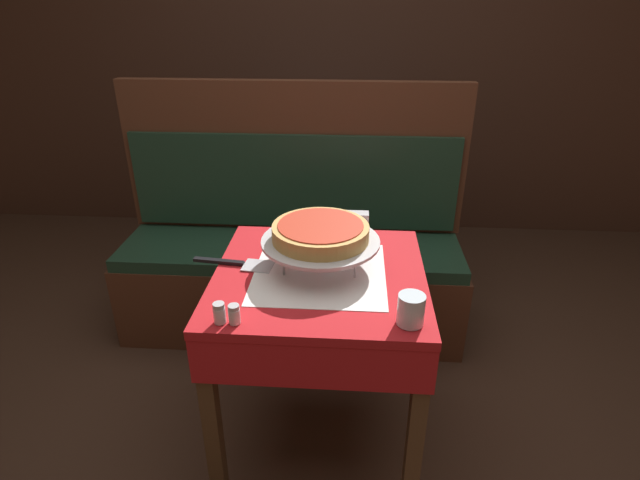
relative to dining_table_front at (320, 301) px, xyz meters
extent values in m
plane|color=#382319|center=(0.00, 0.00, -0.62)|extent=(14.00, 14.00, 0.00)
cube|color=red|center=(0.00, 0.00, 0.10)|extent=(0.71, 0.71, 0.03)
cube|color=white|center=(0.00, 0.00, 0.11)|extent=(0.44, 0.44, 0.00)
cube|color=red|center=(0.00, 0.00, 0.01)|extent=(0.70, 0.70, 0.15)
cube|color=#4C331E|center=(-0.32, -0.32, -0.27)|extent=(0.05, 0.05, 0.70)
cube|color=#4C331E|center=(0.32, -0.32, -0.27)|extent=(0.05, 0.05, 0.70)
cube|color=#4C331E|center=(-0.32, 0.32, -0.27)|extent=(0.05, 0.05, 0.70)
cube|color=#4C331E|center=(0.32, 0.32, -0.27)|extent=(0.05, 0.05, 0.70)
cube|color=#194799|center=(-0.09, 1.60, 0.09)|extent=(0.73, 0.73, 0.03)
cube|color=white|center=(-0.09, 1.60, 0.11)|extent=(0.45, 0.45, 0.00)
cube|color=#194799|center=(-0.09, 1.60, 0.02)|extent=(0.72, 0.72, 0.11)
cube|color=#4C331E|center=(-0.42, 1.27, -0.27)|extent=(0.05, 0.05, 0.70)
cube|color=#4C331E|center=(0.24, 1.27, -0.27)|extent=(0.05, 0.05, 0.70)
cube|color=#4C331E|center=(-0.42, 1.93, -0.27)|extent=(0.05, 0.05, 0.70)
cube|color=#4C331E|center=(0.24, 1.93, -0.27)|extent=(0.05, 0.05, 0.70)
cube|color=#4C2819|center=(-0.19, 0.70, -0.41)|extent=(1.67, 0.48, 0.42)
cube|color=#193323|center=(-0.19, 0.70, -0.17)|extent=(1.64, 0.47, 0.06)
cube|color=#4C2819|center=(-0.19, 0.92, 0.23)|extent=(1.67, 0.06, 0.74)
cube|color=#193323|center=(-0.19, 0.87, 0.12)|extent=(1.61, 0.02, 0.47)
cube|color=#3D2319|center=(0.00, 2.05, 0.58)|extent=(6.00, 0.04, 2.40)
cylinder|color=#ADADB2|center=(0.00, 0.18, 0.16)|extent=(0.01, 0.01, 0.09)
cylinder|color=#ADADB2|center=(-0.12, -0.02, 0.16)|extent=(0.01, 0.01, 0.09)
cylinder|color=#ADADB2|center=(0.12, -0.02, 0.16)|extent=(0.01, 0.01, 0.09)
cylinder|color=#ADADB2|center=(0.00, 0.04, 0.20)|extent=(0.27, 0.27, 0.01)
cylinder|color=silver|center=(0.00, 0.04, 0.20)|extent=(0.39, 0.39, 0.01)
cylinder|color=silver|center=(0.00, 0.04, 0.21)|extent=(0.40, 0.40, 0.01)
cylinder|color=tan|center=(0.00, 0.04, 0.24)|extent=(0.32, 0.32, 0.05)
cylinder|color=red|center=(0.00, 0.04, 0.27)|extent=(0.28, 0.28, 0.01)
cube|color=#BCBCC1|center=(-0.21, 0.03, 0.12)|extent=(0.11, 0.10, 0.00)
cube|color=black|center=(-0.35, 0.04, 0.12)|extent=(0.18, 0.04, 0.01)
cylinder|color=silver|center=(0.28, -0.27, 0.16)|extent=(0.08, 0.08, 0.09)
cylinder|color=silver|center=(-0.26, -0.30, 0.14)|extent=(0.04, 0.04, 0.05)
cylinder|color=#B7B7BC|center=(-0.26, -0.30, 0.17)|extent=(0.03, 0.03, 0.01)
cylinder|color=silver|center=(-0.22, -0.30, 0.14)|extent=(0.03, 0.03, 0.05)
cylinder|color=#B7B7BC|center=(-0.22, -0.30, 0.17)|extent=(0.03, 0.03, 0.01)
cube|color=#B2B2B7|center=(0.12, 0.31, 0.16)|extent=(0.10, 0.05, 0.09)
cube|color=black|center=(-0.03, 1.64, 0.12)|extent=(0.14, 0.14, 0.03)
cylinder|color=black|center=(-0.03, 1.64, 0.21)|extent=(0.01, 0.01, 0.15)
cylinder|color=#99194C|center=(-0.03, 1.69, 0.19)|extent=(0.04, 0.04, 0.11)
cylinder|color=gold|center=(-0.03, 1.60, 0.19)|extent=(0.04, 0.04, 0.11)
camera|label=1|loc=(0.10, -1.45, 0.95)|focal=28.00mm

